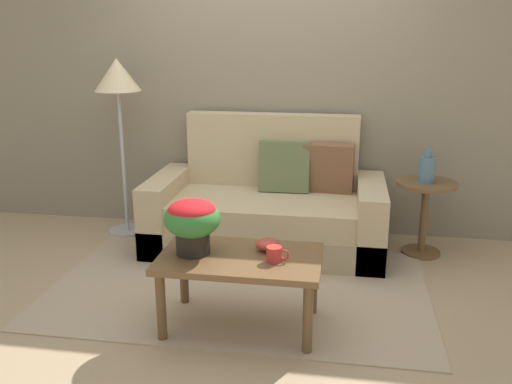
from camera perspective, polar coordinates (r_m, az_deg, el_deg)
ground_plane at (r=4.04m, az=-1.71°, el=-9.77°), size 14.00×14.00×0.00m
wall_back at (r=4.97m, az=1.16°, el=11.56°), size 6.40×0.12×2.73m
area_rug at (r=4.03m, az=-1.76°, el=-9.82°), size 2.66×1.65×0.01m
couch at (r=4.68m, az=1.30°, el=-1.77°), size 1.93×0.94×1.08m
coffee_table at (r=3.38m, az=-1.62°, el=-7.63°), size 0.98×0.59×0.47m
side_table at (r=4.67m, az=16.99°, el=-1.25°), size 0.48×0.48×0.61m
floor_lamp at (r=4.92m, az=-14.01°, el=10.29°), size 0.39×0.39×1.55m
potted_plant at (r=3.34m, az=-6.58°, el=-2.91°), size 0.34×0.34×0.34m
coffee_mug at (r=3.26m, az=1.93°, el=-6.41°), size 0.14×0.09×0.09m
snack_bowl at (r=3.42m, az=1.18°, el=-5.41°), size 0.15×0.15×0.07m
table_vase at (r=4.58m, az=17.19°, el=2.30°), size 0.13×0.13×0.27m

